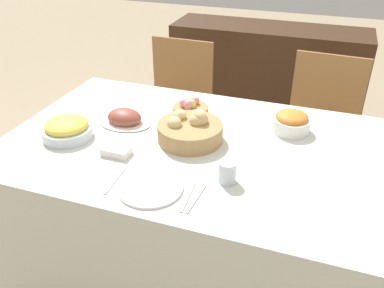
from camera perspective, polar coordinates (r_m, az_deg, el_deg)
The scene contains 16 objects.
ground_plane at distance 2.21m, azimuth 1.41°, elevation -17.19°, with size 12.00×12.00×0.00m, color tan.
dining_table at distance 1.95m, azimuth 1.55°, elevation -9.68°, with size 1.72×1.03×0.76m.
chair_far_right at distance 2.54m, azimuth 17.52°, elevation 2.34°, with size 0.45×0.45×0.90m.
chair_far_left at distance 2.70m, azimuth -2.28°, elevation 5.53°, with size 0.43×0.43×0.90m.
sideboard at distance 3.32m, azimuth 10.32°, elevation 8.72°, with size 1.46×0.44×0.85m.
bread_basket at distance 1.74m, azimuth -0.28°, elevation 1.95°, with size 0.28×0.28×0.14m.
egg_basket at distance 1.98m, azimuth -0.25°, elevation 5.13°, with size 0.17×0.17×0.08m.
ham_platter at distance 1.91m, azimuth -9.45°, elevation 3.55°, with size 0.25×0.18×0.08m.
pineapple_bowl at distance 1.85m, azimuth -17.14°, elevation 2.08°, with size 0.22×0.22×0.09m.
carrot_bowl at distance 1.86m, azimuth 13.77°, elevation 3.02°, with size 0.17×0.17×0.10m.
dinner_plate at distance 1.47m, azimuth -5.85°, elevation -6.13°, with size 0.24×0.24×0.01m.
fork at distance 1.53m, azimuth -10.75°, elevation -5.06°, with size 0.02×0.17×0.00m.
knife at distance 1.43m, azimuth -0.57°, elevation -7.39°, with size 0.02×0.17×0.00m.
spoon at distance 1.42m, azimuth 0.58°, elevation -7.63°, with size 0.02×0.17×0.00m.
drinking_cup at distance 1.49m, azimuth 5.00°, elevation -3.92°, with size 0.07×0.07×0.08m.
butter_dish at distance 1.68m, azimuth -10.58°, elevation -0.99°, with size 0.11×0.07×0.03m.
Camera 1 is at (0.44, -1.42, 1.64)m, focal length 38.00 mm.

